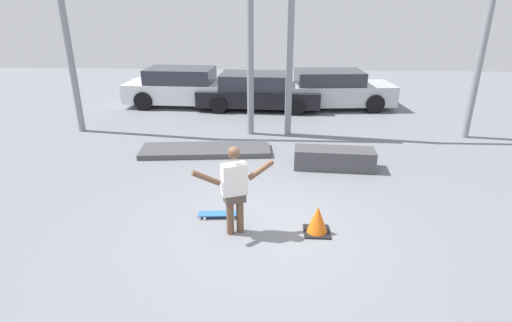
% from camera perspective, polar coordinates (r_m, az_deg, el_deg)
% --- Properties ---
extents(ground_plane, '(36.00, 36.00, 0.00)m').
position_cam_1_polar(ground_plane, '(7.20, 0.88, -9.71)').
color(ground_plane, slate).
extents(skateboarder, '(1.35, 0.66, 1.59)m').
position_cam_1_polar(skateboarder, '(6.71, -3.10, -3.74)').
color(skateboarder, brown).
rests_on(skateboarder, ground_plane).
extents(skateboard, '(0.80, 0.29, 0.08)m').
position_cam_1_polar(skateboard, '(7.58, -5.28, -7.53)').
color(skateboard, '#2D66B2').
rests_on(skateboard, ground_plane).
extents(grind_box, '(1.94, 0.75, 0.49)m').
position_cam_1_polar(grind_box, '(9.81, 11.10, 0.35)').
color(grind_box, '#47474C').
rests_on(grind_box, ground_plane).
extents(manual_pad, '(3.52, 1.39, 0.14)m').
position_cam_1_polar(manual_pad, '(10.78, -7.19, 1.55)').
color(manual_pad, '#47474C').
rests_on(manual_pad, ground_plane).
extents(canopy_support_left, '(5.50, 0.20, 6.00)m').
position_cam_1_polar(canopy_support_left, '(12.17, -14.26, 20.61)').
color(canopy_support_left, gray).
rests_on(canopy_support_left, ground_plane).
extents(canopy_support_right, '(5.50, 0.20, 6.00)m').
position_cam_1_polar(canopy_support_right, '(12.06, 18.57, 20.18)').
color(canopy_support_right, gray).
rests_on(canopy_support_right, ground_plane).
extents(parked_car_white, '(4.59, 2.12, 1.44)m').
position_cam_1_polar(parked_car_white, '(15.86, -10.15, 10.30)').
color(parked_car_white, white).
rests_on(parked_car_white, ground_plane).
extents(parked_car_black, '(4.55, 2.12, 1.31)m').
position_cam_1_polar(parked_car_black, '(15.20, 0.22, 9.89)').
color(parked_car_black, black).
rests_on(parked_car_black, ground_plane).
extents(parked_car_silver, '(4.57, 2.22, 1.40)m').
position_cam_1_polar(parked_car_silver, '(15.55, 10.78, 9.97)').
color(parked_car_silver, '#B7BABF').
rests_on(parked_car_silver, ground_plane).
extents(traffic_cone, '(0.45, 0.45, 0.51)m').
position_cam_1_polar(traffic_cone, '(7.06, 8.76, -8.34)').
color(traffic_cone, black).
rests_on(traffic_cone, ground_plane).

